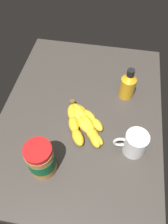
{
  "coord_description": "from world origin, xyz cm",
  "views": [
    {
      "loc": [
        50.06,
        9.92,
        70.7
      ],
      "look_at": [
        3.99,
        1.73,
        5.75
      ],
      "focal_mm": 34.93,
      "sensor_mm": 36.0,
      "label": 1
    }
  ],
  "objects_px": {
    "honey_bottle": "(128,85)",
    "peanut_butter_jar": "(41,159)",
    "coffee_mug": "(135,143)",
    "banana_bunch": "(83,122)"
  },
  "relations": [
    {
      "from": "banana_bunch",
      "to": "honey_bottle",
      "type": "height_order",
      "value": "honey_bottle"
    },
    {
      "from": "honey_bottle",
      "to": "banana_bunch",
      "type": "bearing_deg",
      "value": -39.86
    },
    {
      "from": "peanut_butter_jar",
      "to": "honey_bottle",
      "type": "xyz_separation_m",
      "value": [
        -0.37,
        0.25,
        -0.01
      ]
    },
    {
      "from": "honey_bottle",
      "to": "coffee_mug",
      "type": "xyz_separation_m",
      "value": [
        0.25,
        0.04,
        -0.02
      ]
    },
    {
      "from": "peanut_butter_jar",
      "to": "honey_bottle",
      "type": "bearing_deg",
      "value": 145.99
    },
    {
      "from": "coffee_mug",
      "to": "banana_bunch",
      "type": "bearing_deg",
      "value": -110.41
    },
    {
      "from": "peanut_butter_jar",
      "to": "coffee_mug",
      "type": "height_order",
      "value": "peanut_butter_jar"
    },
    {
      "from": "honey_bottle",
      "to": "peanut_butter_jar",
      "type": "bearing_deg",
      "value": -34.01
    },
    {
      "from": "honey_bottle",
      "to": "coffee_mug",
      "type": "height_order",
      "value": "honey_bottle"
    },
    {
      "from": "peanut_butter_jar",
      "to": "honey_bottle",
      "type": "relative_size",
      "value": 0.98
    }
  ]
}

